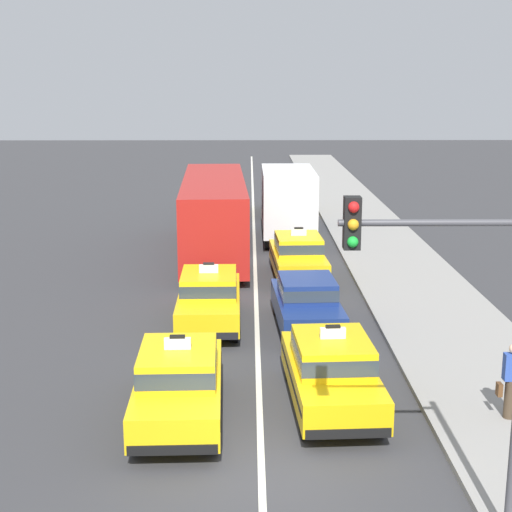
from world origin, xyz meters
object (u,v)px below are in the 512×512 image
at_px(box_truck_right_fourth, 287,200).
at_px(taxi_right_fifth, 279,197).
at_px(bus_left_third, 214,212).
at_px(taxi_right_nearest, 331,370).
at_px(sedan_left_fourth, 228,200).
at_px(taxi_left_second, 209,297).
at_px(taxi_left_nearest, 179,382).
at_px(taxi_right_third, 298,256).
at_px(pedestrian_mid_block, 511,381).
at_px(traffic_light_pole, 460,315).
at_px(sedan_right_second, 307,302).

relative_size(box_truck_right_fourth, taxi_right_fifth, 1.52).
xyz_separation_m(bus_left_third, taxi_right_nearest, (3.29, -15.26, -0.94)).
bearing_deg(sedan_left_fourth, taxi_left_second, -90.06).
distance_m(sedan_left_fourth, taxi_right_nearest, 24.90).
relative_size(sedan_left_fourth, taxi_right_fifth, 0.95).
distance_m(taxi_left_nearest, taxi_right_nearest, 3.41).
bearing_deg(taxi_right_fifth, taxi_right_third, -89.35).
relative_size(taxi_left_second, pedestrian_mid_block, 2.77).
height_order(box_truck_right_fourth, traffic_light_pole, traffic_light_pole).
relative_size(taxi_right_third, taxi_right_fifth, 1.01).
distance_m(taxi_left_nearest, sedan_left_fourth, 25.37).
height_order(taxi_right_fifth, pedestrian_mid_block, taxi_right_fifth).
distance_m(sedan_left_fourth, traffic_light_pole, 30.42).
relative_size(taxi_right_nearest, taxi_right_fifth, 1.01).
xyz_separation_m(bus_left_third, box_truck_right_fourth, (3.22, 3.43, -0.04)).
relative_size(bus_left_third, box_truck_right_fourth, 1.62).
bearing_deg(taxi_left_nearest, bus_left_third, 89.82).
bearing_deg(taxi_right_nearest, bus_left_third, 102.18).
bearing_deg(traffic_light_pole, box_truck_right_fourth, 93.25).
xyz_separation_m(taxi_right_nearest, taxi_right_third, (-0.03, 11.28, 0.00)).
distance_m(box_truck_right_fourth, traffic_light_pole, 24.07).
relative_size(taxi_right_nearest, sedan_right_second, 1.06).
xyz_separation_m(taxi_left_second, taxi_right_fifth, (2.83, 19.64, 0.00)).
relative_size(taxi_right_nearest, traffic_light_pole, 0.83).
xyz_separation_m(taxi_left_second, taxi_right_nearest, (3.02, -5.84, 0.00)).
height_order(sedan_left_fourth, taxi_right_nearest, taxi_right_nearest).
height_order(taxi_left_second, taxi_right_fifth, same).
bearing_deg(taxi_left_nearest, taxi_right_third, 74.48).
bearing_deg(sedan_right_second, box_truck_right_fourth, 89.70).
bearing_deg(box_truck_right_fourth, sedan_right_second, -90.30).
xyz_separation_m(pedestrian_mid_block, traffic_light_pole, (-2.42, -4.32, 2.84)).
distance_m(sedan_right_second, taxi_right_third, 5.83).
relative_size(bus_left_third, taxi_right_fifth, 2.46).
relative_size(taxi_right_fifth, pedestrian_mid_block, 2.78).
relative_size(sedan_right_second, taxi_right_fifth, 0.95).
xyz_separation_m(taxi_right_nearest, traffic_light_pole, (1.28, -5.25, 2.94)).
xyz_separation_m(taxi_left_nearest, taxi_right_third, (3.31, 11.92, 0.00)).
bearing_deg(bus_left_third, box_truck_right_fourth, 46.88).
height_order(taxi_right_nearest, taxi_right_fifth, same).
bearing_deg(sedan_left_fourth, pedestrian_mid_block, -75.35).
height_order(bus_left_third, sedan_left_fourth, bus_left_third).
relative_size(taxi_left_nearest, taxi_right_nearest, 0.99).
relative_size(sedan_left_fourth, traffic_light_pole, 0.78).
xyz_separation_m(sedan_right_second, box_truck_right_fourth, (0.07, 13.25, 0.93)).
bearing_deg(taxi_right_nearest, pedestrian_mid_block, -14.04).
height_order(taxi_left_second, bus_left_third, bus_left_third).
height_order(taxi_left_nearest, pedestrian_mid_block, taxi_left_nearest).
bearing_deg(taxi_left_second, traffic_light_pole, -68.77).
relative_size(taxi_left_second, taxi_right_fifth, 1.00).
bearing_deg(taxi_right_third, bus_left_third, 129.29).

